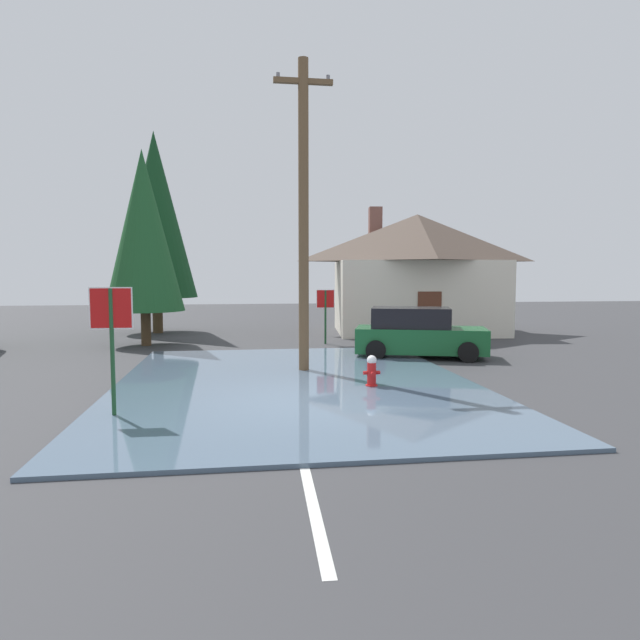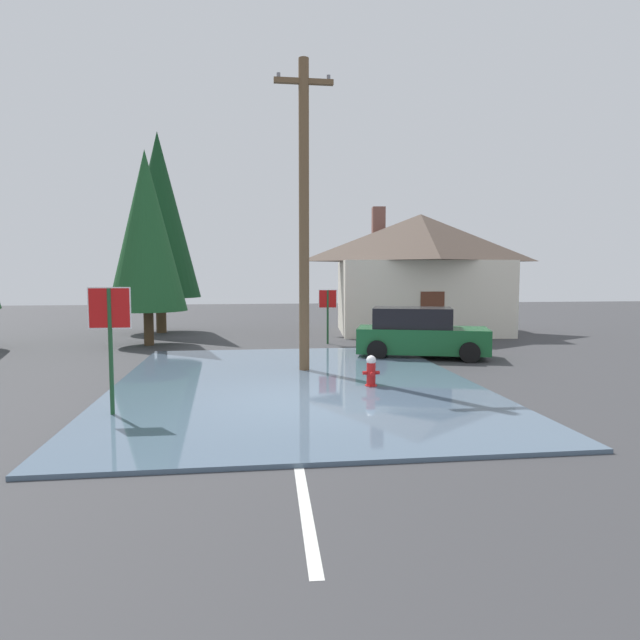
% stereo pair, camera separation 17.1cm
% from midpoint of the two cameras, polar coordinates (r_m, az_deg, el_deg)
% --- Properties ---
extents(ground_plane, '(80.00, 80.00, 0.10)m').
position_cam_midpoint_polar(ground_plane, '(11.67, -2.74, -9.00)').
color(ground_plane, '#38383A').
extents(flood_puddle, '(8.67, 11.96, 0.07)m').
position_cam_midpoint_polar(flood_puddle, '(13.82, -2.92, -6.47)').
color(flood_puddle, '#4C6075').
rests_on(flood_puddle, ground).
extents(lane_stop_bar, '(4.20, 0.63, 0.01)m').
position_cam_midpoint_polar(lane_stop_bar, '(9.89, -2.81, -11.21)').
color(lane_stop_bar, silver).
rests_on(lane_stop_bar, ground).
extents(lane_center_stripe, '(0.26, 3.08, 0.01)m').
position_cam_midpoint_polar(lane_center_stripe, '(6.79, -1.42, -18.82)').
color(lane_center_stripe, silver).
rests_on(lane_center_stripe, ground).
extents(stop_sign_near, '(0.78, 0.08, 2.48)m').
position_cam_midpoint_polar(stop_sign_near, '(11.03, -21.11, -0.45)').
color(stop_sign_near, '#1E4C28').
rests_on(stop_sign_near, ground).
extents(fire_hydrant, '(0.40, 0.35, 0.80)m').
position_cam_midpoint_polar(fire_hydrant, '(13.24, 4.98, -5.40)').
color(fire_hydrant, red).
rests_on(fire_hydrant, ground).
extents(utility_pole, '(1.60, 0.28, 8.46)m').
position_cam_midpoint_polar(utility_pole, '(15.32, -2.03, 11.05)').
color(utility_pole, brown).
rests_on(utility_pole, ground).
extents(stop_sign_far, '(0.71, 0.08, 2.12)m').
position_cam_midpoint_polar(stop_sign_far, '(21.52, 0.34, 1.50)').
color(stop_sign_far, '#1E4C28').
rests_on(stop_sign_far, ground).
extents(house, '(8.49, 6.56, 5.92)m').
position_cam_midpoint_polar(house, '(26.25, 9.74, 4.95)').
color(house, silver).
rests_on(house, ground).
extents(parked_car, '(4.50, 2.86, 1.64)m').
position_cam_midpoint_polar(parked_car, '(18.39, 9.78, -1.40)').
color(parked_car, '#195B2D').
rests_on(parked_car, ground).
extents(pine_tree_tall_left, '(2.96, 2.96, 7.40)m').
position_cam_midpoint_polar(pine_tree_tall_left, '(22.16, -17.95, 8.73)').
color(pine_tree_tall_left, '#4C3823').
rests_on(pine_tree_tall_left, ground).
extents(pine_tree_mid_left, '(3.69, 3.69, 9.22)m').
position_cam_midpoint_polar(pine_tree_mid_left, '(26.89, -16.80, 10.30)').
color(pine_tree_mid_left, '#4C3823').
rests_on(pine_tree_mid_left, ground).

